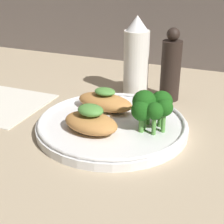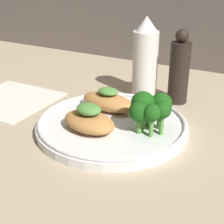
{
  "view_description": "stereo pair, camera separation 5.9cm",
  "coord_description": "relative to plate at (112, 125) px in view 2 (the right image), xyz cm",
  "views": [
    {
      "loc": [
        20.15,
        -49.29,
        27.89
      ],
      "look_at": [
        0.0,
        0.0,
        3.4
      ],
      "focal_mm": 55.0,
      "sensor_mm": 36.0,
      "label": 1
    },
    {
      "loc": [
        25.44,
        -46.78,
        27.89
      ],
      "look_at": [
        0.0,
        0.0,
        3.4
      ],
      "focal_mm": 55.0,
      "sensor_mm": 36.0,
      "label": 2
    }
  ],
  "objects": [
    {
      "name": "ground_plane",
      "position": [
        0.0,
        0.0,
        -1.49
      ],
      "size": [
        180.0,
        180.0,
        1.0
      ],
      "primitive_type": "cube",
      "color": "tan"
    },
    {
      "name": "napkin",
      "position": [
        -25.32,
        1.48,
        -0.79
      ],
      "size": [
        17.4,
        17.4,
        0.4
      ],
      "color": "silver",
      "rests_on": "ground_plane"
    },
    {
      "name": "pepper_grinder",
      "position": [
        5.8,
        17.56,
        5.82
      ],
      "size": [
        4.05,
        4.05,
        15.02
      ],
      "color": "black",
      "rests_on": "ground_plane"
    },
    {
      "name": "sauce_bottle",
      "position": [
        -1.66,
        17.56,
        7.11
      ],
      "size": [
        5.31,
        5.31,
        16.93
      ],
      "color": "white",
      "rests_on": "ground_plane"
    },
    {
      "name": "plate",
      "position": [
        0.0,
        0.0,
        0.0
      ],
      "size": [
        26.25,
        26.25,
        2.0
      ],
      "color": "white",
      "rests_on": "ground_plane"
    },
    {
      "name": "grilled_meat_middle",
      "position": [
        -3.29,
        4.6,
        2.07
      ],
      "size": [
        11.66,
        6.86,
        4.23
      ],
      "color": "#BC7F42",
      "rests_on": "plate"
    },
    {
      "name": "broccoli_bunch",
      "position": [
        6.7,
        0.42,
        4.51
      ],
      "size": [
        6.75,
        6.77,
        6.75
      ],
      "color": "#569942",
      "rests_on": "plate"
    },
    {
      "name": "grilled_meat_front",
      "position": [
        -2.04,
        -4.13,
        2.16
      ],
      "size": [
        10.73,
        8.06,
        4.59
      ],
      "color": "#BC7F42",
      "rests_on": "plate"
    }
  ]
}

